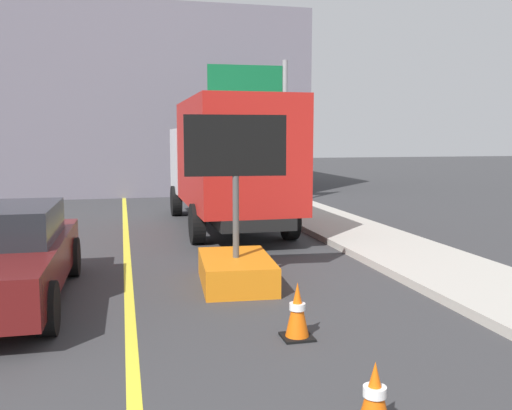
{
  "coord_description": "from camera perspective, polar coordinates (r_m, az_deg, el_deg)",
  "views": [
    {
      "loc": [
        -0.05,
        -0.18,
        2.36
      ],
      "look_at": [
        1.1,
        4.53,
        1.76
      ],
      "focal_mm": 38.79,
      "sensor_mm": 36.0,
      "label": 1
    }
  ],
  "objects": [
    {
      "name": "arrow_board_trailer",
      "position": [
        8.85,
        -2.08,
        -5.22
      ],
      "size": [
        1.6,
        1.88,
        2.7
      ],
      "color": "orange",
      "rests_on": "ground"
    },
    {
      "name": "lane_center_stripe",
      "position": [
        6.61,
        -12.71,
        -14.0
      ],
      "size": [
        0.14,
        36.0,
        0.01
      ],
      "primitive_type": "cube",
      "color": "yellow",
      "rests_on": "ground"
    },
    {
      "name": "far_building_block",
      "position": [
        26.47,
        -12.78,
        9.9
      ],
      "size": [
        14.34,
        9.09,
        7.53
      ],
      "primitive_type": "cube",
      "color": "slate",
      "rests_on": "ground"
    },
    {
      "name": "traffic_cone_near_sign",
      "position": [
        4.78,
        12.13,
        -18.8
      ],
      "size": [
        0.36,
        0.36,
        0.58
      ],
      "color": "black",
      "rests_on": "ground"
    },
    {
      "name": "traffic_cone_mid_lane",
      "position": [
        6.61,
        4.28,
        -10.84
      ],
      "size": [
        0.36,
        0.36,
        0.67
      ],
      "color": "black",
      "rests_on": "ground"
    },
    {
      "name": "box_truck",
      "position": [
        14.27,
        -2.94,
        4.66
      ],
      "size": [
        2.46,
        7.17,
        3.25
      ],
      "color": "black",
      "rests_on": "ground"
    },
    {
      "name": "highway_guide_sign",
      "position": [
        19.41,
        0.71,
        10.16
      ],
      "size": [
        2.79,
        0.24,
        5.0
      ],
      "color": "gray",
      "rests_on": "ground"
    }
  ]
}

